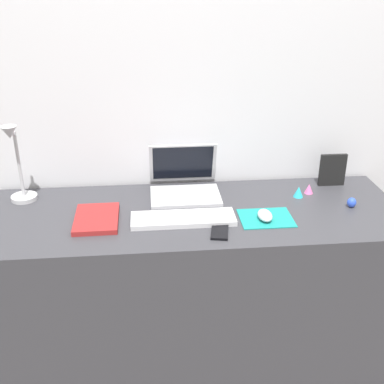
{
  "coord_description": "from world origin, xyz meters",
  "views": [
    {
      "loc": [
        -0.18,
        -1.77,
        1.65
      ],
      "look_at": [
        -0.01,
        0.0,
        0.83
      ],
      "focal_mm": 45.56,
      "sensor_mm": 36.0,
      "label": 1
    }
  ],
  "objects_px": {
    "notebook_pad": "(97,219)",
    "cell_phone": "(220,231)",
    "desk_lamp": "(17,166)",
    "laptop": "(184,181)",
    "picture_frame": "(332,170)",
    "toy_figurine_cyan": "(298,192)",
    "keyboard": "(183,219)",
    "toy_figurine_blue": "(352,202)",
    "toy_figurine_pink": "(309,189)",
    "mouse": "(265,215)"
  },
  "relations": [
    {
      "from": "keyboard",
      "to": "cell_phone",
      "type": "distance_m",
      "value": 0.17
    },
    {
      "from": "toy_figurine_pink",
      "to": "notebook_pad",
      "type": "bearing_deg",
      "value": -169.09
    },
    {
      "from": "toy_figurine_pink",
      "to": "keyboard",
      "type": "bearing_deg",
      "value": -159.94
    },
    {
      "from": "mouse",
      "to": "toy_figurine_cyan",
      "type": "bearing_deg",
      "value": 45.65
    },
    {
      "from": "picture_frame",
      "to": "toy_figurine_blue",
      "type": "distance_m",
      "value": 0.23
    },
    {
      "from": "notebook_pad",
      "to": "toy_figurine_blue",
      "type": "height_order",
      "value": "toy_figurine_blue"
    },
    {
      "from": "cell_phone",
      "to": "toy_figurine_blue",
      "type": "height_order",
      "value": "toy_figurine_blue"
    },
    {
      "from": "keyboard",
      "to": "desk_lamp",
      "type": "xyz_separation_m",
      "value": [
        -0.67,
        0.24,
        0.16
      ]
    },
    {
      "from": "keyboard",
      "to": "toy_figurine_pink",
      "type": "distance_m",
      "value": 0.61
    },
    {
      "from": "laptop",
      "to": "mouse",
      "type": "height_order",
      "value": "laptop"
    },
    {
      "from": "mouse",
      "to": "desk_lamp",
      "type": "distance_m",
      "value": 1.03
    },
    {
      "from": "mouse",
      "to": "toy_figurine_cyan",
      "type": "xyz_separation_m",
      "value": [
        0.2,
        0.2,
        0.0
      ]
    },
    {
      "from": "notebook_pad",
      "to": "cell_phone",
      "type": "bearing_deg",
      "value": -16.58
    },
    {
      "from": "mouse",
      "to": "notebook_pad",
      "type": "relative_size",
      "value": 0.4
    },
    {
      "from": "cell_phone",
      "to": "laptop",
      "type": "bearing_deg",
      "value": 116.31
    },
    {
      "from": "picture_frame",
      "to": "toy_figurine_cyan",
      "type": "height_order",
      "value": "picture_frame"
    },
    {
      "from": "cell_phone",
      "to": "toy_figurine_pink",
      "type": "relative_size",
      "value": 2.96
    },
    {
      "from": "cell_phone",
      "to": "picture_frame",
      "type": "height_order",
      "value": "picture_frame"
    },
    {
      "from": "keyboard",
      "to": "desk_lamp",
      "type": "bearing_deg",
      "value": 160.55
    },
    {
      "from": "notebook_pad",
      "to": "laptop",
      "type": "bearing_deg",
      "value": 32.9
    },
    {
      "from": "keyboard",
      "to": "cell_phone",
      "type": "xyz_separation_m",
      "value": [
        0.13,
        -0.1,
        -0.01
      ]
    },
    {
      "from": "laptop",
      "to": "toy_figurine_pink",
      "type": "bearing_deg",
      "value": -6.89
    },
    {
      "from": "mouse",
      "to": "toy_figurine_pink",
      "type": "height_order",
      "value": "toy_figurine_pink"
    },
    {
      "from": "notebook_pad",
      "to": "toy_figurine_blue",
      "type": "xyz_separation_m",
      "value": [
        1.05,
        0.02,
        0.01
      ]
    },
    {
      "from": "notebook_pad",
      "to": "toy_figurine_blue",
      "type": "bearing_deg",
      "value": 0.74
    },
    {
      "from": "desk_lamp",
      "to": "toy_figurine_cyan",
      "type": "distance_m",
      "value": 1.19
    },
    {
      "from": "keyboard",
      "to": "notebook_pad",
      "type": "distance_m",
      "value": 0.34
    },
    {
      "from": "desk_lamp",
      "to": "picture_frame",
      "type": "height_order",
      "value": "desk_lamp"
    },
    {
      "from": "cell_phone",
      "to": "desk_lamp",
      "type": "distance_m",
      "value": 0.88
    },
    {
      "from": "keyboard",
      "to": "picture_frame",
      "type": "bearing_deg",
      "value": 22.07
    },
    {
      "from": "laptop",
      "to": "toy_figurine_cyan",
      "type": "relative_size",
      "value": 6.35
    },
    {
      "from": "cell_phone",
      "to": "notebook_pad",
      "type": "height_order",
      "value": "notebook_pad"
    },
    {
      "from": "cell_phone",
      "to": "toy_figurine_blue",
      "type": "bearing_deg",
      "value": 26.27
    },
    {
      "from": "keyboard",
      "to": "picture_frame",
      "type": "relative_size",
      "value": 2.73
    },
    {
      "from": "mouse",
      "to": "cell_phone",
      "type": "relative_size",
      "value": 0.75
    },
    {
      "from": "cell_phone",
      "to": "picture_frame",
      "type": "relative_size",
      "value": 0.85
    },
    {
      "from": "keyboard",
      "to": "notebook_pad",
      "type": "bearing_deg",
      "value": 174.38
    },
    {
      "from": "desk_lamp",
      "to": "notebook_pad",
      "type": "distance_m",
      "value": 0.41
    },
    {
      "from": "laptop",
      "to": "toy_figurine_cyan",
      "type": "xyz_separation_m",
      "value": [
        0.49,
        -0.1,
        -0.03
      ]
    },
    {
      "from": "mouse",
      "to": "toy_figurine_blue",
      "type": "relative_size",
      "value": 2.29
    },
    {
      "from": "toy_figurine_pink",
      "to": "picture_frame",
      "type": "bearing_deg",
      "value": 30.38
    },
    {
      "from": "mouse",
      "to": "toy_figurine_blue",
      "type": "bearing_deg",
      "value": 11.71
    },
    {
      "from": "toy_figurine_blue",
      "to": "picture_frame",
      "type": "bearing_deg",
      "value": 91.39
    },
    {
      "from": "cell_phone",
      "to": "toy_figurine_blue",
      "type": "distance_m",
      "value": 0.6
    },
    {
      "from": "keyboard",
      "to": "toy_figurine_cyan",
      "type": "bearing_deg",
      "value": 18.88
    },
    {
      "from": "picture_frame",
      "to": "mouse",
      "type": "bearing_deg",
      "value": -141.06
    },
    {
      "from": "toy_figurine_blue",
      "to": "laptop",
      "type": "bearing_deg",
      "value": 162.24
    },
    {
      "from": "laptop",
      "to": "notebook_pad",
      "type": "relative_size",
      "value": 1.25
    },
    {
      "from": "mouse",
      "to": "notebook_pad",
      "type": "distance_m",
      "value": 0.66
    },
    {
      "from": "laptop",
      "to": "keyboard",
      "type": "relative_size",
      "value": 0.73
    }
  ]
}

